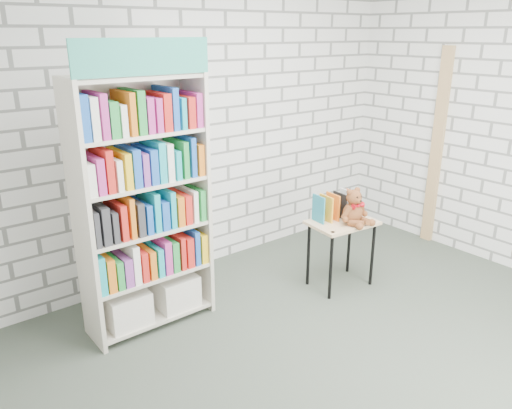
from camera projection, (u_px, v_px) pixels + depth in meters
ground at (363, 353)px, 3.66m from camera, size 4.50×4.50×0.00m
room_shell at (383, 108)px, 3.08m from camera, size 4.52×4.02×2.81m
bookshelf at (143, 205)px, 3.74m from camera, size 0.98×0.38×2.20m
display_table at (342, 230)px, 4.48m from camera, size 0.63×0.47×0.63m
table_books at (336, 205)px, 4.49m from camera, size 0.43×0.22×0.24m
teddy_bear at (355, 210)px, 4.36m from camera, size 0.30×0.27×0.32m
door_trim at (437, 148)px, 5.33m from camera, size 0.05×0.12×2.10m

